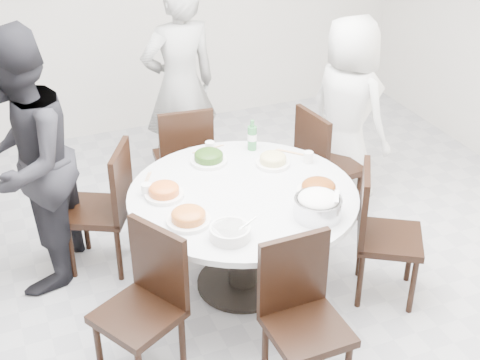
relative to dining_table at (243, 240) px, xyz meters
name	(u,v)px	position (x,y,z in m)	size (l,w,h in m)	color
floor	(232,308)	(-0.16, -0.21, -0.38)	(6.00, 6.00, 0.01)	#B0B0B5
dining_table	(243,240)	(0.00, 0.00, 0.00)	(1.50, 1.50, 0.75)	silver
chair_ne	(330,164)	(0.98, 0.56, 0.10)	(0.42, 0.42, 0.95)	black
chair_n	(183,157)	(-0.06, 1.12, 0.10)	(0.42, 0.42, 0.95)	black
chair_nw	(98,208)	(-0.85, 0.61, 0.10)	(0.42, 0.42, 0.95)	black
chair_sw	(137,312)	(-0.87, -0.55, 0.10)	(0.42, 0.42, 0.95)	black
chair_s	(308,326)	(-0.04, -1.02, 0.10)	(0.42, 0.42, 0.95)	black
chair_se	(390,236)	(0.86, -0.45, 0.10)	(0.42, 0.42, 0.95)	black
diner_right	(348,111)	(1.25, 0.81, 0.41)	(0.76, 0.50, 1.56)	silver
diner_middle	(180,87)	(0.07, 1.53, 0.52)	(0.66, 0.43, 1.80)	black
diner_left	(24,164)	(-1.28, 0.63, 0.53)	(0.88, 0.69, 1.82)	black
dish_greens	(209,158)	(-0.06, 0.47, 0.41)	(0.26, 0.26, 0.07)	white
dish_pale	(273,161)	(0.34, 0.27, 0.41)	(0.24, 0.24, 0.06)	white
dish_orange	(164,192)	(-0.48, 0.15, 0.41)	(0.25, 0.25, 0.07)	white
dish_redbrown	(318,189)	(0.44, -0.20, 0.41)	(0.28, 0.28, 0.07)	white
dish_tofu	(189,218)	(-0.44, -0.20, 0.41)	(0.27, 0.27, 0.07)	white
rice_bowl	(318,208)	(0.31, -0.43, 0.44)	(0.29, 0.29, 0.13)	silver
soup_bowl	(230,232)	(-0.26, -0.44, 0.41)	(0.24, 0.24, 0.07)	white
beverage_bottle	(252,135)	(0.30, 0.54, 0.49)	(0.07, 0.07, 0.23)	#317A3E
tea_cups	(206,147)	(-0.03, 0.63, 0.42)	(0.07, 0.07, 0.08)	white
chopsticks	(213,149)	(0.03, 0.65, 0.38)	(0.24, 0.04, 0.01)	tan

